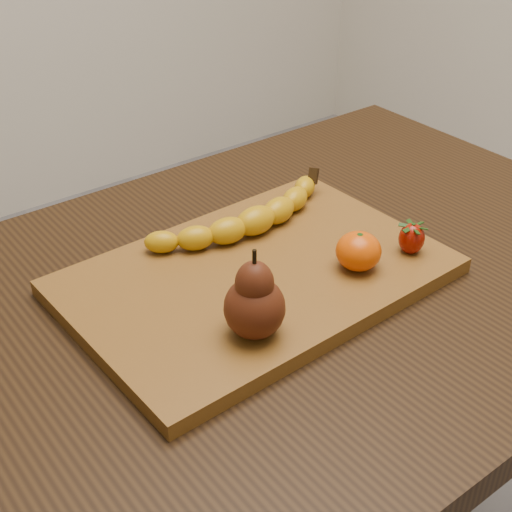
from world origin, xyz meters
TOP-DOWN VIEW (x-y plane):
  - table at (0.00, 0.00)m, footprint 1.00×0.70m
  - cutting_board at (-0.05, 0.01)m, footprint 0.46×0.31m
  - banana at (-0.00, 0.08)m, footprint 0.24×0.07m
  - pear at (-0.13, -0.09)m, footprint 0.08×0.08m
  - mandarin at (0.05, -0.06)m, footprint 0.07×0.07m
  - strawberry at (0.13, -0.08)m, footprint 0.03×0.03m

SIDE VIEW (x-z plane):
  - table at x=0.00m, z-range 0.28..1.04m
  - cutting_board at x=-0.05m, z-range 0.76..0.78m
  - banana at x=0.00m, z-range 0.78..0.82m
  - strawberry at x=0.13m, z-range 0.78..0.82m
  - mandarin at x=0.05m, z-range 0.78..0.83m
  - pear at x=-0.13m, z-range 0.78..0.88m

